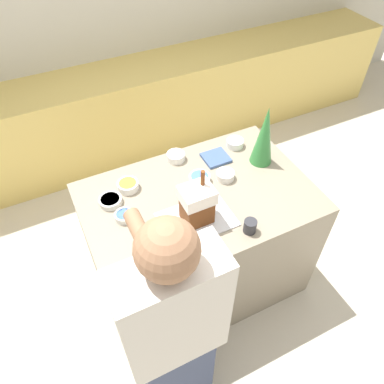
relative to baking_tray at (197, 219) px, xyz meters
name	(u,v)px	position (x,y,z in m)	size (l,w,h in m)	color
ground_plane	(197,277)	(0.09, 0.16, -0.94)	(12.00, 12.00, 0.00)	beige
wall_back	(95,15)	(0.09, 2.22, 0.36)	(8.00, 0.05, 2.60)	beige
back_cabinet_block	(120,115)	(0.09, 1.89, -0.49)	(6.00, 0.60, 0.90)	#DBBC60
kitchen_island	(198,242)	(0.09, 0.16, -0.47)	(1.41, 0.92, 0.94)	gray
baking_tray	(197,219)	(0.00, 0.00, 0.00)	(0.42, 0.30, 0.01)	silver
gingerbread_house	(197,204)	(0.00, 0.00, 0.13)	(0.18, 0.15, 0.34)	brown
decorative_tree	(264,136)	(0.61, 0.27, 0.20)	(0.15, 0.15, 0.42)	#33843D
candy_bowl_front_corner	(235,143)	(0.54, 0.48, 0.02)	(0.12, 0.12, 0.05)	white
candy_bowl_behind_tray	(128,185)	(-0.27, 0.41, 0.02)	(0.13, 0.13, 0.05)	white
candy_bowl_far_right	(225,175)	(0.32, 0.23, 0.02)	(0.12, 0.12, 0.05)	white
candy_bowl_center_rear	(124,216)	(-0.37, 0.19, 0.02)	(0.11, 0.11, 0.04)	white
candy_bowl_beside_tree	(200,178)	(0.16, 0.27, 0.02)	(0.14, 0.14, 0.05)	silver
candy_bowl_far_left	(110,201)	(-0.40, 0.34, 0.02)	(0.14, 0.14, 0.04)	silver
candy_bowl_near_tray_left	(176,156)	(0.11, 0.53, 0.02)	(0.12, 0.12, 0.05)	white
cookbook	(216,158)	(0.35, 0.42, 0.01)	(0.17, 0.16, 0.02)	#3F598C
mug	(250,226)	(0.23, -0.20, 0.04)	(0.07, 0.07, 0.08)	#2D2D33
person	(174,339)	(-0.39, -0.55, -0.05)	(0.45, 0.56, 1.71)	#424C6B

